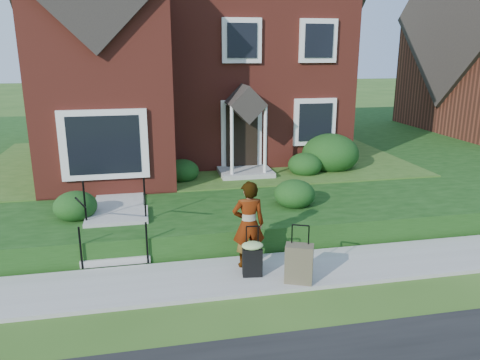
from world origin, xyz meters
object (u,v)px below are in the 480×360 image
object	(u,v)px
woman	(249,224)
suitcase_olive	(299,264)
front_steps	(117,230)
suitcase_black	(252,257)

from	to	relation	value
woman	suitcase_olive	world-z (taller)	woman
front_steps	woman	distance (m)	3.11
woman	suitcase_olive	size ratio (longest dim) A/B	1.59
front_steps	suitcase_olive	xyz separation A→B (m)	(3.44, -2.40, -0.02)
suitcase_olive	suitcase_black	bearing A→B (deg)	174.68
front_steps	suitcase_black	distance (m)	3.29
suitcase_black	suitcase_olive	xyz separation A→B (m)	(0.80, -0.43, -0.02)
suitcase_black	front_steps	bearing A→B (deg)	150.49
front_steps	woman	size ratio (longest dim) A/B	1.12
woman	suitcase_olive	distance (m)	1.28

